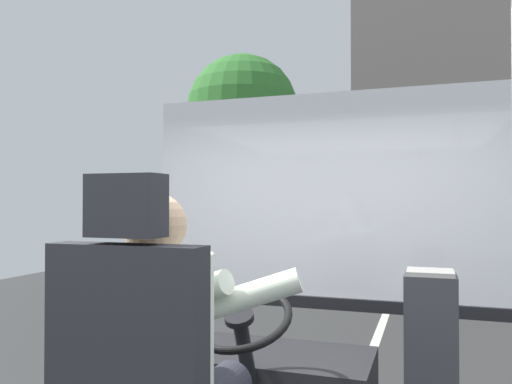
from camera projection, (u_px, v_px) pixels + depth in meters
The scene contains 5 objects.
ground at pixel (393, 295), 10.20m from camera, with size 18.00×44.00×0.06m.
bus_driver at pixel (164, 352), 1.63m from camera, with size 0.81×0.61×0.81m.
fare_box at pixel (431, 363), 2.37m from camera, with size 0.24×0.23×0.88m.
windshield_panel at pixel (325, 224), 3.44m from camera, with size 2.50×0.08×1.48m.
street_tree at pixel (243, 112), 12.31m from camera, with size 2.71×2.71×5.46m.
Camera 1 is at (0.67, -1.79, 1.89)m, focal length 35.25 mm.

